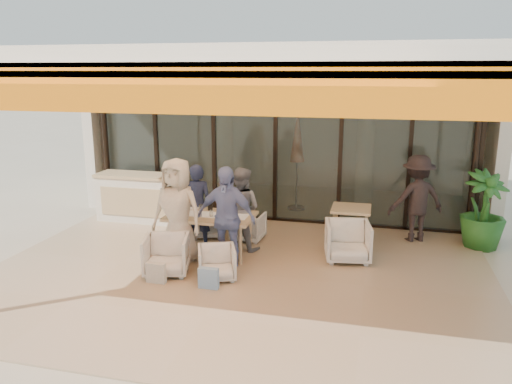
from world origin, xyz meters
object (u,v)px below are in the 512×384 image
diner_navy (197,205)px  diner_cream (177,212)px  chair_far_left (207,222)px  chair_near_right (217,262)px  diner_grey (241,209)px  chair_far_right (248,225)px  side_table (351,213)px  potted_palm (483,210)px  host_counter (140,197)px  standing_woman (417,199)px  diner_periwinkle (226,218)px  dining_table (210,218)px  chair_near_left (166,253)px  side_chair (348,240)px

diner_navy → diner_cream: bearing=73.1°
chair_far_left → chair_near_right: chair_far_left is taller
diner_navy → diner_grey: size_ratio=1.01×
chair_far_right → side_table: 1.95m
chair_far_right → diner_navy: 1.09m
potted_palm → host_counter: bearing=179.8°
diner_navy → standing_woman: bearing=-179.8°
diner_periwinkle → diner_grey: bearing=96.6°
dining_table → standing_woman: bearing=25.2°
dining_table → chair_far_left: bearing=113.7°
chair_near_left → side_table: side_table is taller
chair_near_left → chair_near_right: chair_near_left is taller
host_counter → side_table: 4.51m
chair_far_left → diner_periwinkle: (0.84, -1.40, 0.55)m
diner_navy → diner_grey: (0.84, 0.00, -0.01)m
chair_near_left → diner_cream: diner_cream is taller
potted_palm → side_table: bearing=-167.9°
chair_near_left → diner_cream: 0.74m
diner_grey → potted_palm: size_ratio=1.06×
side_table → side_chair: size_ratio=0.99×
dining_table → chair_near_left: dining_table is taller
diner_cream → diner_grey: bearing=53.9°
standing_woman → chair_near_right: bearing=17.7°
diner_cream → host_counter: bearing=137.0°
chair_near_left → diner_navy: 1.46m
chair_far_right → standing_woman: bearing=-163.2°
potted_palm → diner_navy: bearing=-167.5°
chair_far_right → diner_cream: size_ratio=0.33×
dining_table → diner_periwinkle: (0.43, -0.46, 0.17)m
host_counter → diner_cream: 2.69m
chair_far_left → chair_far_right: (0.84, 0.00, -0.00)m
chair_near_right → side_chair: bearing=12.0°
dining_table → diner_navy: (-0.41, 0.44, 0.08)m
chair_near_right → diner_periwinkle: 0.75m
chair_far_right → diner_grey: diner_grey is taller
diner_grey → diner_periwinkle: bearing=102.1°
diner_cream → standing_woman: size_ratio=1.08×
host_counter → chair_far_right: bearing=-14.1°
host_counter → potted_palm: (6.80, -0.02, 0.19)m
chair_far_left → diner_cream: (0.00, -1.40, 0.60)m
chair_near_right → diner_navy: (-0.84, 1.40, 0.48)m
side_table → standing_woman: size_ratio=0.45×
chair_near_left → diner_cream: bearing=75.2°
diner_navy → chair_far_left: bearing=-106.9°
host_counter → chair_near_right: 3.61m
diner_navy → diner_grey: diner_navy is taller
chair_near_left → chair_near_right: 0.84m
host_counter → chair_far_right: host_counter is taller
chair_far_left → chair_far_right: 0.84m
diner_grey → side_table: 2.02m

